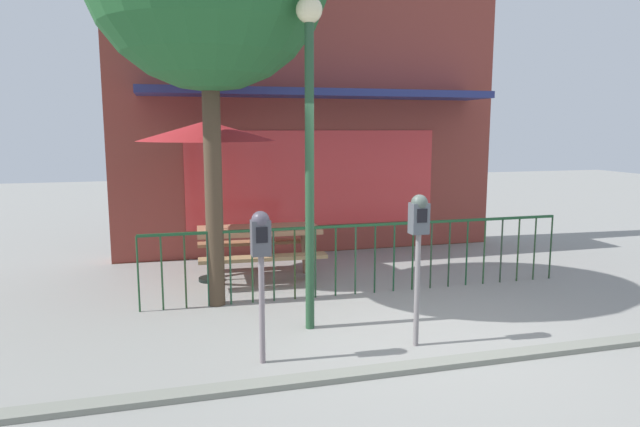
{
  "coord_description": "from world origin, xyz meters",
  "views": [
    {
      "loc": [
        -2.55,
        -5.31,
        2.24
      ],
      "look_at": [
        -0.53,
        2.08,
        1.07
      ],
      "focal_mm": 31.46,
      "sensor_mm": 36.0,
      "label": 1
    }
  ],
  "objects": [
    {
      "name": "ground",
      "position": [
        0.0,
        0.0,
        0.0
      ],
      "size": [
        40.0,
        40.0,
        0.0
      ],
      "primitive_type": "plane",
      "color": "gray"
    },
    {
      "name": "pub_storefront",
      "position": [
        0.0,
        4.59,
        2.42
      ],
      "size": [
        7.01,
        1.47,
        4.85
      ],
      "color": "#452514",
      "rests_on": "ground"
    },
    {
      "name": "patio_fence_front",
      "position": [
        -0.0,
        1.68,
        0.66
      ],
      "size": [
        5.91,
        0.04,
        0.97
      ],
      "color": "#1A4927",
      "rests_on": "ground"
    },
    {
      "name": "picnic_table_left",
      "position": [
        -1.27,
        2.84,
        0.61
      ],
      "size": [
        1.86,
        1.45,
        0.79
      ],
      "color": "#A57252",
      "rests_on": "ground"
    },
    {
      "name": "patio_umbrella",
      "position": [
        -1.98,
        2.89,
        2.19
      ],
      "size": [
        1.97,
        1.97,
        2.34
      ],
      "color": "black",
      "rests_on": "ground"
    },
    {
      "name": "parking_meter_near",
      "position": [
        -0.12,
        -0.21,
        1.22
      ],
      "size": [
        0.18,
        0.17,
        1.58
      ],
      "color": "gray",
      "rests_on": "ground"
    },
    {
      "name": "parking_meter_far",
      "position": [
        -1.73,
        -0.22,
        1.14
      ],
      "size": [
        0.18,
        0.17,
        1.48
      ],
      "color": "gray",
      "rests_on": "ground"
    },
    {
      "name": "street_lamp",
      "position": [
        -1.06,
        0.58,
        2.38
      ],
      "size": [
        0.28,
        0.28,
        3.6
      ],
      "color": "#254B2E",
      "rests_on": "ground"
    },
    {
      "name": "curb_edge",
      "position": [
        0.0,
        -0.75,
        0.0
      ],
      "size": [
        9.81,
        0.2,
        0.11
      ],
      "primitive_type": "cube",
      "color": "gray",
      "rests_on": "ground"
    }
  ]
}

